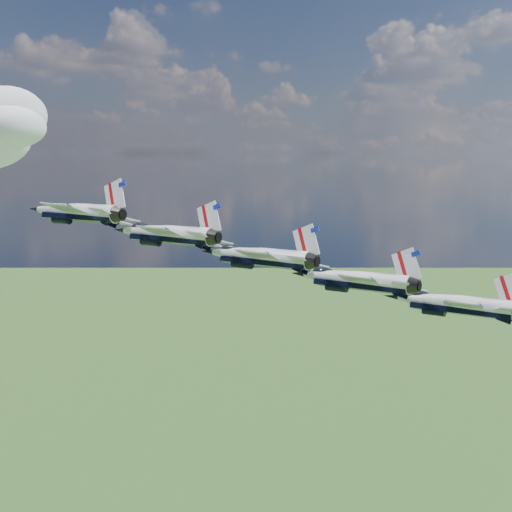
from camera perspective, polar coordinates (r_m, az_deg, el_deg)
jet_0 at (r=90.05m, az=-14.42°, el=3.46°), size 17.81×20.30×8.07m
jet_1 at (r=86.55m, az=-7.43°, el=1.80°), size 17.81×20.30×8.07m
jet_2 at (r=84.51m, az=0.00°, el=0.00°), size 17.81×20.30×8.07m
jet_3 at (r=84.03m, az=7.66°, el=-1.86°), size 17.81×20.30×8.07m
jet_4 at (r=85.13m, az=15.27°, el=-3.67°), size 17.81×20.30×8.07m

